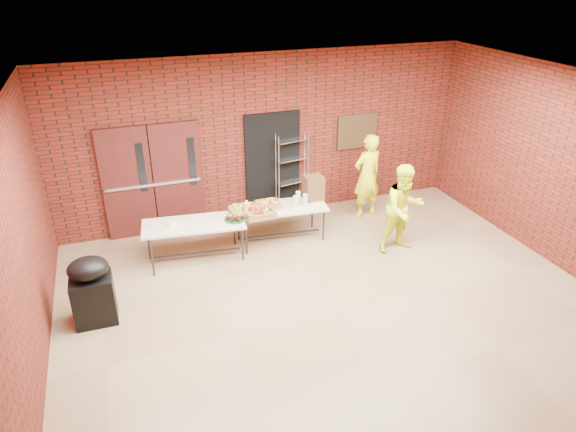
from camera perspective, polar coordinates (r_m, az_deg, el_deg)
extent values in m
cube|color=olive|center=(7.75, 5.80, -10.68)|extent=(8.00, 7.00, 0.04)
cube|color=silver|center=(6.34, 7.17, 13.29)|extent=(8.00, 7.00, 0.04)
cube|color=maroon|center=(9.94, -2.43, 8.67)|extent=(8.00, 0.04, 3.20)
cube|color=maroon|center=(4.60, 26.70, -18.72)|extent=(8.00, 0.04, 3.20)
cube|color=maroon|center=(6.42, -28.11, -5.33)|extent=(0.04, 7.00, 3.20)
cube|color=#431313|center=(9.65, -17.41, 3.39)|extent=(0.88, 0.08, 2.10)
cube|color=#431313|center=(9.71, -12.14, 4.18)|extent=(0.88, 0.08, 2.10)
cube|color=black|center=(9.51, -15.96, 5.19)|extent=(0.12, 0.02, 0.90)
cube|color=black|center=(9.59, -10.61, 5.97)|extent=(0.12, 0.02, 0.90)
cube|color=#AEAFB5|center=(9.64, -14.69, 3.39)|extent=(1.70, 0.04, 0.05)
cube|color=black|center=(10.10, -1.72, 5.66)|extent=(1.10, 0.06, 2.10)
cube|color=#402D19|center=(10.58, 7.68, 9.30)|extent=(0.85, 0.04, 0.70)
cube|color=#C3B595|center=(8.75, -10.44, -0.92)|extent=(1.77, 0.91, 0.04)
cube|color=#2E2D32|center=(9.02, -10.15, -4.11)|extent=(1.50, 0.22, 0.03)
cylinder|color=#2E2D32|center=(9.10, -15.26, -2.82)|extent=(0.03, 0.03, 0.66)
cylinder|color=#2E2D32|center=(9.28, -6.00, -1.35)|extent=(0.03, 0.03, 0.66)
cylinder|color=#2E2D32|center=(8.61, -14.86, -4.58)|extent=(0.03, 0.03, 0.66)
cylinder|color=#2E2D32|center=(8.80, -5.09, -2.99)|extent=(0.03, 0.03, 0.66)
cube|color=#C3B595|center=(9.23, -0.81, 0.93)|extent=(1.70, 0.83, 0.04)
cube|color=#2E2D32|center=(9.48, -0.79, -2.06)|extent=(1.46, 0.17, 0.03)
cylinder|color=#2E2D32|center=(9.44, -5.55, -0.89)|extent=(0.03, 0.03, 0.64)
cylinder|color=#2E2D32|center=(9.84, 2.71, 0.43)|extent=(0.03, 0.03, 0.64)
cylinder|color=#2E2D32|center=(8.97, -4.66, -2.42)|extent=(0.03, 0.03, 0.64)
cylinder|color=#2E2D32|center=(9.40, 3.97, -0.96)|extent=(0.03, 0.03, 0.64)
cube|color=#A47D42|center=(8.98, -4.94, 0.45)|extent=(0.48, 0.38, 0.08)
cube|color=#A47D42|center=(9.19, -2.22, 1.15)|extent=(0.42, 0.33, 0.07)
cube|color=#A47D42|center=(8.88, -3.18, 0.20)|extent=(0.49, 0.38, 0.08)
cylinder|color=#13481F|center=(8.77, -5.89, -0.35)|extent=(0.37, 0.37, 0.01)
cube|color=silver|center=(8.74, -12.61, -0.82)|extent=(0.17, 0.11, 0.06)
cube|color=brown|center=(9.46, 2.84, 3.18)|extent=(0.34, 0.31, 0.45)
cylinder|color=silver|center=(9.14, 0.81, 1.57)|extent=(0.08, 0.08, 0.23)
cylinder|color=silver|center=(9.19, 1.92, 1.75)|extent=(0.08, 0.08, 0.24)
cylinder|color=silver|center=(9.26, 1.12, 2.00)|extent=(0.08, 0.08, 0.25)
cube|color=black|center=(7.84, -20.74, -8.64)|extent=(0.57, 0.47, 0.72)
ellipsoid|color=black|center=(7.57, -21.36, -5.45)|extent=(0.56, 0.48, 0.31)
imported|color=#E4F11A|center=(10.22, 8.78, 4.42)|extent=(0.68, 0.51, 1.70)
imported|color=#E4F11A|center=(9.09, 12.72, 0.79)|extent=(0.80, 0.63, 1.60)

